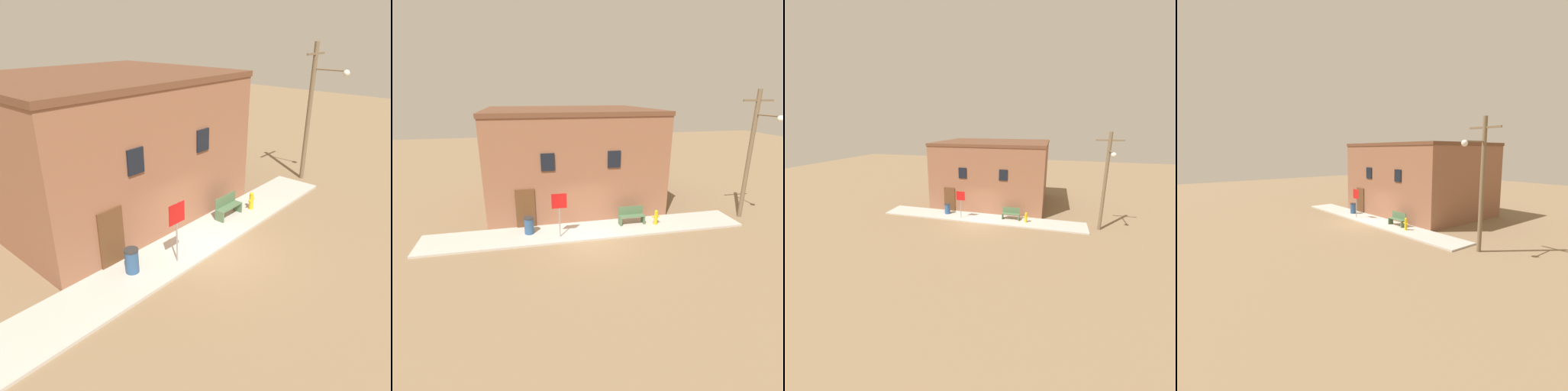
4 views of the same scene
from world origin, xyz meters
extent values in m
plane|color=#846B4C|center=(0.00, 0.00, 0.00)|extent=(80.00, 80.00, 0.00)
cube|color=#BCB7AD|center=(0.00, 1.10, 0.05)|extent=(16.70, 2.20, 0.10)
cube|color=#8E5B42|center=(-0.14, 6.42, 2.88)|extent=(10.07, 8.44, 5.76)
cube|color=brown|center=(-0.14, 6.42, 5.88)|extent=(10.17, 8.54, 0.24)
cube|color=black|center=(-1.91, 2.17, 3.57)|extent=(0.70, 0.08, 0.90)
cube|color=black|center=(1.62, 2.17, 3.57)|extent=(0.70, 0.08, 0.90)
cube|color=brown|center=(-3.16, 2.17, 1.10)|extent=(1.00, 0.08, 2.20)
cylinder|color=gold|center=(3.73, 1.03, 0.45)|extent=(0.19, 0.19, 0.69)
sphere|color=gold|center=(3.73, 1.03, 0.84)|extent=(0.18, 0.18, 0.18)
cylinder|color=gold|center=(3.57, 1.03, 0.55)|extent=(0.11, 0.09, 0.09)
cylinder|color=gold|center=(3.88, 1.03, 0.55)|extent=(0.11, 0.09, 0.09)
cylinder|color=gray|center=(-1.56, 0.62, 1.23)|extent=(0.06, 0.06, 2.26)
cube|color=red|center=(-1.56, 0.60, 1.99)|extent=(0.74, 0.02, 0.74)
cube|color=#4C6B47|center=(1.80, 1.35, 0.33)|extent=(0.08, 0.44, 0.45)
cube|color=#4C6B47|center=(3.12, 1.35, 0.33)|extent=(0.08, 0.44, 0.45)
cube|color=#4C6B47|center=(2.46, 1.35, 0.57)|extent=(1.40, 0.44, 0.04)
cube|color=#4C6B47|center=(2.46, 1.55, 0.83)|extent=(1.40, 0.04, 0.47)
cylinder|color=#2D517F|center=(-3.05, 1.31, 0.51)|extent=(0.47, 0.47, 0.82)
cylinder|color=#2D2D2D|center=(-3.05, 1.31, 0.95)|extent=(0.49, 0.49, 0.06)
cylinder|color=brown|center=(9.14, 1.26, 3.56)|extent=(0.23, 0.23, 7.12)
cylinder|color=brown|center=(9.14, 0.44, 5.83)|extent=(0.08, 1.64, 0.08)
sphere|color=silver|center=(9.14, -0.38, 5.73)|extent=(0.32, 0.32, 0.32)
cube|color=brown|center=(9.14, 1.26, 6.55)|extent=(1.80, 0.10, 0.10)
camera|label=1|loc=(-9.76, -7.44, 7.71)|focal=35.00mm
camera|label=2|loc=(-3.11, -13.14, 6.89)|focal=28.00mm
camera|label=3|loc=(5.47, -18.59, 7.65)|focal=24.00mm
camera|label=4|loc=(18.18, -12.89, 5.35)|focal=28.00mm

